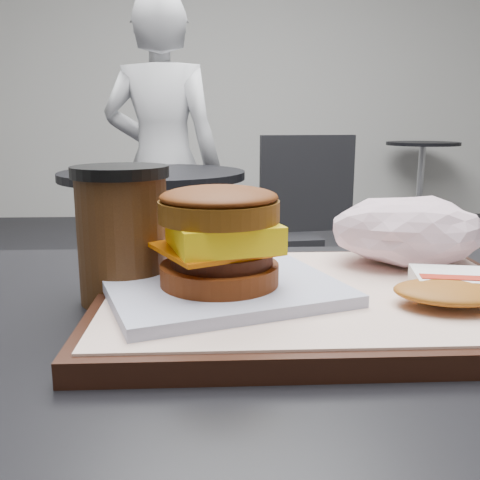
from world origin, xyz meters
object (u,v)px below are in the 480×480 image
at_px(neighbor_table, 154,223).
at_px(neighbor_chair, 277,224).
at_px(patron, 163,165).
at_px(serving_tray, 315,298).
at_px(coffee_cup, 123,233).
at_px(hash_brown, 460,287).
at_px(breakfast_sandwich, 220,249).
at_px(crumpled_wrapper, 408,230).

xyz_separation_m(neighbor_table, neighbor_chair, (0.50, 0.17, -0.04)).
bearing_deg(neighbor_chair, patron, 151.73).
distance_m(serving_tray, coffee_cup, 0.18).
bearing_deg(hash_brown, neighbor_chair, 88.01).
distance_m(hash_brown, neighbor_table, 1.70).
bearing_deg(coffee_cup, neighbor_chair, 78.59).
relative_size(breakfast_sandwich, coffee_cup, 1.88).
xyz_separation_m(hash_brown, coffee_cup, (-0.29, 0.07, 0.03)).
bearing_deg(crumpled_wrapper, neighbor_table, 105.98).
relative_size(coffee_cup, patron, 0.08).
height_order(coffee_cup, patron, patron).
height_order(breakfast_sandwich, crumpled_wrapper, breakfast_sandwich).
height_order(serving_tray, breakfast_sandwich, breakfast_sandwich).
xyz_separation_m(neighbor_table, patron, (-0.00, 0.43, 0.19)).
bearing_deg(coffee_cup, breakfast_sandwich, -27.81).
distance_m(crumpled_wrapper, patron, 1.99).
bearing_deg(hash_brown, breakfast_sandwich, 172.51).
relative_size(serving_tray, crumpled_wrapper, 2.44).
bearing_deg(patron, coffee_cup, 103.90).
bearing_deg(breakfast_sandwich, coffee_cup, 152.19).
xyz_separation_m(breakfast_sandwich, crumpled_wrapper, (0.19, 0.09, -0.00)).
xyz_separation_m(breakfast_sandwich, neighbor_table, (-0.24, 1.60, -0.28)).
bearing_deg(hash_brown, coffee_cup, 165.74).
bearing_deg(serving_tray, neighbor_chair, 84.32).
distance_m(coffee_cup, neighbor_chair, 1.79).
distance_m(neighbor_table, patron, 0.47).
distance_m(breakfast_sandwich, coffee_cup, 0.10).
bearing_deg(coffee_cup, crumpled_wrapper, 9.18).
bearing_deg(coffee_cup, neighbor_table, 95.50).
bearing_deg(neighbor_table, crumpled_wrapper, -74.02).
xyz_separation_m(serving_tray, neighbor_table, (-0.32, 1.59, -0.23)).
height_order(crumpled_wrapper, patron, patron).
relative_size(serving_tray, patron, 0.26).
distance_m(breakfast_sandwich, patron, 2.05).
xyz_separation_m(serving_tray, patron, (-0.32, 2.02, -0.04)).
relative_size(breakfast_sandwich, neighbor_table, 0.31).
height_order(breakfast_sandwich, hash_brown, breakfast_sandwich).
bearing_deg(crumpled_wrapper, coffee_cup, -170.82).
bearing_deg(serving_tray, coffee_cup, 168.68).
relative_size(hash_brown, coffee_cup, 1.01).
distance_m(coffee_cup, patron, 2.00).
distance_m(serving_tray, crumpled_wrapper, 0.14).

